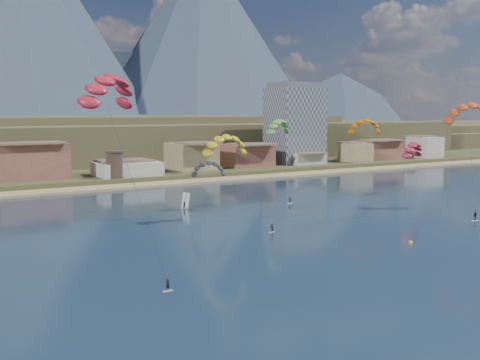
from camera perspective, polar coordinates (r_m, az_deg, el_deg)
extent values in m
plane|color=black|center=(85.22, 11.51, -8.86)|extent=(2400.00, 2400.00, 0.00)
cube|color=tan|center=(176.41, -12.73, -0.74)|extent=(2200.00, 12.00, 0.90)
cube|color=brown|center=(296.08, -12.65, 4.02)|extent=(320.00, 150.00, 15.00)
cube|color=brown|center=(412.88, 18.46, 4.08)|extent=(240.00, 120.00, 8.00)
cone|color=#2C3A49|center=(981.19, -3.79, 14.01)|extent=(380.00, 380.00, 290.00)
cone|color=#2C3A49|center=(1144.34, 8.74, 11.90)|extent=(340.00, 340.00, 250.00)
cone|color=#2C3A49|center=(1302.53, 15.95, 10.42)|extent=(320.00, 320.00, 220.00)
cube|color=gray|center=(235.05, 5.37, 5.32)|extent=(20.00, 16.00, 30.00)
cube|color=#59595E|center=(235.21, 5.42, 9.22)|extent=(18.00, 14.40, 2.00)
cylinder|color=#47382D|center=(184.93, -12.12, 1.41)|extent=(5.20, 5.20, 8.00)
cylinder|color=#47382D|center=(184.59, -12.15, 2.73)|extent=(5.82, 5.82, 0.60)
cube|color=silver|center=(76.02, -7.05, -10.67)|extent=(1.36, 0.50, 0.09)
imported|color=black|center=(75.78, -7.06, -10.08)|extent=(0.59, 0.41, 1.54)
cylinder|color=#262626|center=(78.29, -10.07, -1.11)|extent=(0.05, 0.05, 25.68)
cube|color=silver|center=(110.79, 3.11, -5.08)|extent=(1.34, 0.57, 0.09)
imported|color=black|center=(110.63, 3.11, -4.68)|extent=(0.80, 0.66, 1.49)
cylinder|color=#262626|center=(114.16, 0.77, -0.95)|extent=(0.05, 0.05, 18.48)
cube|color=silver|center=(131.54, 21.93, -3.68)|extent=(1.63, 0.66, 0.11)
imported|color=black|center=(131.38, 21.95, -3.26)|extent=(1.11, 0.57, 1.82)
cylinder|color=#262626|center=(137.65, 21.67, 1.23)|extent=(0.05, 0.05, 24.32)
cube|color=silver|center=(145.28, 4.88, -2.26)|extent=(1.42, 0.65, 0.09)
imported|color=black|center=(145.15, 4.88, -1.94)|extent=(1.11, 0.76, 1.58)
cylinder|color=#262626|center=(150.64, 4.30, 1.46)|extent=(0.05, 0.05, 20.72)
cylinder|color=#262626|center=(130.92, -2.23, -1.43)|extent=(0.04, 0.04, 11.06)
cylinder|color=#262626|center=(169.96, 12.90, 1.72)|extent=(0.04, 0.04, 17.97)
cylinder|color=#262626|center=(163.11, 17.40, 0.33)|extent=(0.04, 0.04, 12.91)
cube|color=silver|center=(138.00, -5.44, -2.74)|extent=(2.14, 1.14, 0.10)
imported|color=black|center=(137.87, -5.45, -2.42)|extent=(0.82, 0.65, 1.48)
cube|color=white|center=(137.86, -5.33, -1.97)|extent=(1.37, 2.36, 3.52)
sphere|color=yellow|center=(105.73, 16.30, -5.87)|extent=(0.75, 0.75, 0.75)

